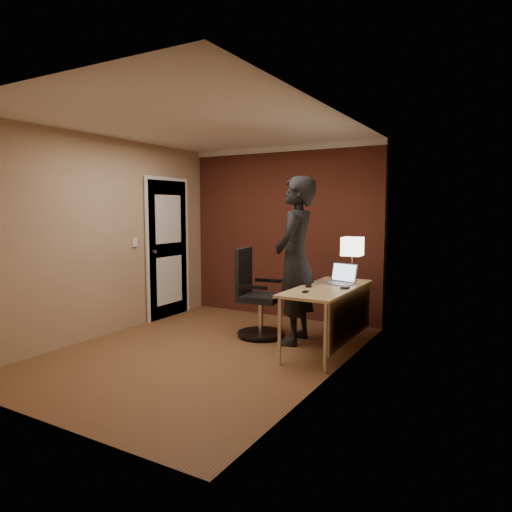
{
  "coord_description": "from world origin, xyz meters",
  "views": [
    {
      "loc": [
        3.0,
        -4.06,
        1.6
      ],
      "look_at": [
        0.35,
        0.55,
        1.05
      ],
      "focal_mm": 32.0,
      "sensor_mm": 36.0,
      "label": 1
    }
  ],
  "objects_px": {
    "desk_lamp": "(352,247)",
    "laptop": "(341,278)",
    "mouse": "(309,286)",
    "phone": "(306,292)",
    "desk": "(334,299)",
    "person": "(295,261)",
    "office_chair": "(256,299)",
    "wallet": "(345,287)"
  },
  "relations": [
    {
      "from": "desk_lamp",
      "to": "laptop",
      "type": "distance_m",
      "value": 0.4
    },
    {
      "from": "mouse",
      "to": "phone",
      "type": "xyz_separation_m",
      "value": [
        0.1,
        -0.31,
        -0.01
      ]
    },
    {
      "from": "desk",
      "to": "person",
      "type": "height_order",
      "value": "person"
    },
    {
      "from": "desk_lamp",
      "to": "mouse",
      "type": "bearing_deg",
      "value": -116.43
    },
    {
      "from": "desk_lamp",
      "to": "person",
      "type": "xyz_separation_m",
      "value": [
        -0.57,
        -0.37,
        -0.16
      ]
    },
    {
      "from": "desk",
      "to": "office_chair",
      "type": "xyz_separation_m",
      "value": [
        -1.06,
        0.1,
        -0.12
      ]
    },
    {
      "from": "desk_lamp",
      "to": "office_chair",
      "type": "relative_size",
      "value": 0.49
    },
    {
      "from": "laptop",
      "to": "wallet",
      "type": "distance_m",
      "value": 0.34
    },
    {
      "from": "laptop",
      "to": "person",
      "type": "relative_size",
      "value": 0.19
    },
    {
      "from": "desk",
      "to": "wallet",
      "type": "xyz_separation_m",
      "value": [
        0.13,
        0.0,
        0.14
      ]
    },
    {
      "from": "person",
      "to": "laptop",
      "type": "bearing_deg",
      "value": 102.69
    },
    {
      "from": "laptop",
      "to": "phone",
      "type": "bearing_deg",
      "value": -100.32
    },
    {
      "from": "desk_lamp",
      "to": "desk",
      "type": "bearing_deg",
      "value": -95.44
    },
    {
      "from": "desk",
      "to": "mouse",
      "type": "xyz_separation_m",
      "value": [
        -0.25,
        -0.11,
        0.14
      ]
    },
    {
      "from": "desk",
      "to": "phone",
      "type": "xyz_separation_m",
      "value": [
        -0.15,
        -0.43,
        0.13
      ]
    },
    {
      "from": "phone",
      "to": "person",
      "type": "bearing_deg",
      "value": 113.92
    },
    {
      "from": "phone",
      "to": "wallet",
      "type": "xyz_separation_m",
      "value": [
        0.28,
        0.43,
        0.01
      ]
    },
    {
      "from": "person",
      "to": "office_chair",
      "type": "bearing_deg",
      "value": -96.91
    },
    {
      "from": "desk",
      "to": "mouse",
      "type": "distance_m",
      "value": 0.31
    },
    {
      "from": "phone",
      "to": "desk",
      "type": "bearing_deg",
      "value": 59.78
    },
    {
      "from": "desk",
      "to": "desk_lamp",
      "type": "xyz_separation_m",
      "value": [
        0.05,
        0.48,
        0.55
      ]
    },
    {
      "from": "mouse",
      "to": "person",
      "type": "relative_size",
      "value": 0.05
    },
    {
      "from": "desk",
      "to": "phone",
      "type": "relative_size",
      "value": 13.04
    },
    {
      "from": "laptop",
      "to": "wallet",
      "type": "height_order",
      "value": "laptop"
    },
    {
      "from": "mouse",
      "to": "wallet",
      "type": "height_order",
      "value": "mouse"
    },
    {
      "from": "desk",
      "to": "person",
      "type": "distance_m",
      "value": 0.66
    },
    {
      "from": "desk",
      "to": "desk_lamp",
      "type": "relative_size",
      "value": 2.8
    },
    {
      "from": "wallet",
      "to": "desk_lamp",
      "type": "bearing_deg",
      "value": 99.83
    },
    {
      "from": "desk_lamp",
      "to": "laptop",
      "type": "relative_size",
      "value": 1.4
    },
    {
      "from": "laptop",
      "to": "mouse",
      "type": "bearing_deg",
      "value": -119.08
    },
    {
      "from": "wallet",
      "to": "office_chair",
      "type": "distance_m",
      "value": 1.22
    },
    {
      "from": "desk_lamp",
      "to": "phone",
      "type": "relative_size",
      "value": 4.65
    },
    {
      "from": "desk",
      "to": "office_chair",
      "type": "height_order",
      "value": "office_chair"
    },
    {
      "from": "phone",
      "to": "person",
      "type": "height_order",
      "value": "person"
    },
    {
      "from": "wallet",
      "to": "person",
      "type": "height_order",
      "value": "person"
    },
    {
      "from": "desk_lamp",
      "to": "laptop",
      "type": "xyz_separation_m",
      "value": [
        -0.07,
        -0.18,
        -0.35
      ]
    },
    {
      "from": "desk_lamp",
      "to": "person",
      "type": "bearing_deg",
      "value": -146.79
    },
    {
      "from": "wallet",
      "to": "person",
      "type": "distance_m",
      "value": 0.71
    },
    {
      "from": "mouse",
      "to": "person",
      "type": "xyz_separation_m",
      "value": [
        -0.27,
        0.23,
        0.24
      ]
    },
    {
      "from": "mouse",
      "to": "wallet",
      "type": "xyz_separation_m",
      "value": [
        0.38,
        0.12,
        -0.01
      ]
    },
    {
      "from": "office_chair",
      "to": "phone",
      "type": "bearing_deg",
      "value": -30.26
    },
    {
      "from": "desk_lamp",
      "to": "person",
      "type": "distance_m",
      "value": 0.7
    }
  ]
}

